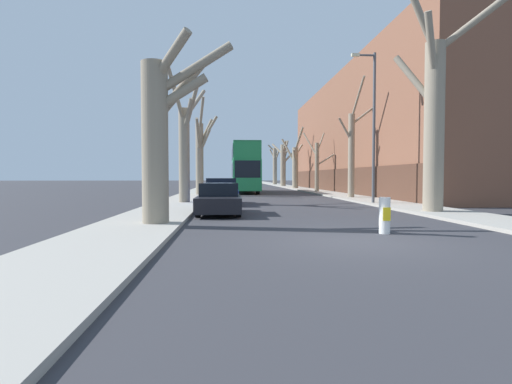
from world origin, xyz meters
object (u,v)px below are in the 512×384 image
street_tree_left_0 (160,133)px  parked_car_0 (219,199)px  street_tree_left_1 (185,146)px  traffic_bollard (385,215)px  street_tree_right_1 (352,151)px  lamp_post (372,121)px  street_tree_right_3 (295,164)px  street_tree_right_5 (275,165)px  parked_car_1 (221,192)px  double_decker_bus (245,166)px  street_tree_right_0 (435,114)px  street_tree_right_2 (317,165)px  street_tree_left_2 (200,153)px  street_tree_right_4 (283,163)px

street_tree_left_0 → parked_car_0: (1.76, 4.12, -2.34)m
street_tree_left_1 → traffic_bollard: bearing=-61.2°
street_tree_left_1 → street_tree_right_1: street_tree_right_1 is taller
lamp_post → street_tree_right_3: bearing=88.9°
street_tree_right_1 → traffic_bollard: (-4.47, -17.18, -2.93)m
street_tree_right_5 → street_tree_left_1: bearing=-102.3°
street_tree_right_3 → traffic_bollard: (-4.27, -40.29, -2.70)m
street_tree_left_0 → parked_car_1: size_ratio=1.34×
street_tree_left_1 → parked_car_0: size_ratio=1.70×
street_tree_right_5 → double_decker_bus: 35.49m
parked_car_0 → traffic_bollard: bearing=-52.5°
street_tree_left_0 → street_tree_right_1: bearing=54.1°
street_tree_right_0 → street_tree_right_1: bearing=89.5°
street_tree_left_1 → parked_car_0: street_tree_left_1 is taller
street_tree_right_1 → street_tree_right_2: 11.11m
street_tree_left_2 → street_tree_left_1: bearing=-91.3°
street_tree_left_0 → street_tree_left_2: street_tree_left_2 is taller
parked_car_1 → street_tree_right_4: bearing=77.2°
street_tree_left_1 → double_decker_bus: street_tree_left_1 is taller
street_tree_left_1 → street_tree_right_2: size_ratio=1.22×
street_tree_left_0 → street_tree_right_2: 28.43m
street_tree_left_2 → street_tree_right_1: street_tree_right_1 is taller
double_decker_bus → traffic_bollard: 29.05m
street_tree_left_0 → traffic_bollard: size_ratio=5.86×
street_tree_left_1 → parked_car_1: street_tree_left_1 is taller
street_tree_right_0 → parked_car_0: bearing=176.3°
parked_car_0 → street_tree_right_3: bearing=75.2°
double_decker_bus → parked_car_0: double_decker_bus is taller
parked_car_0 → traffic_bollard: size_ratio=4.30×
street_tree_right_0 → street_tree_right_2: 22.75m
street_tree_right_5 → double_decker_bus: size_ratio=0.63×
street_tree_left_2 → street_tree_right_2: street_tree_left_2 is taller
street_tree_left_0 → street_tree_right_3: (10.77, 38.24, 0.23)m
street_tree_left_0 → street_tree_left_2: size_ratio=0.76×
lamp_post → street_tree_right_0: bearing=-83.4°
parked_car_1 → traffic_bollard: parked_car_1 is taller
street_tree_left_0 → street_tree_right_1: 18.69m
street_tree_right_0 → street_tree_right_1: street_tree_right_0 is taller
street_tree_right_2 → street_tree_right_4: size_ratio=0.82×
street_tree_left_0 → lamp_post: lamp_post is taller
street_tree_left_2 → parked_car_1: street_tree_left_2 is taller
street_tree_left_2 → street_tree_right_2: 12.74m
double_decker_bus → traffic_bollard: (2.71, -28.85, -2.13)m
street_tree_left_2 → street_tree_right_0: street_tree_right_0 is taller
street_tree_right_1 → double_decker_bus: 13.72m
street_tree_right_2 → street_tree_right_4: (-0.15, 23.51, 0.96)m
street_tree_right_3 → street_tree_right_4: street_tree_right_3 is taller
street_tree_left_1 → street_tree_right_0: bearing=-31.3°
street_tree_right_2 → parked_car_0: 24.05m
lamp_post → double_decker_bus: bearing=110.0°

